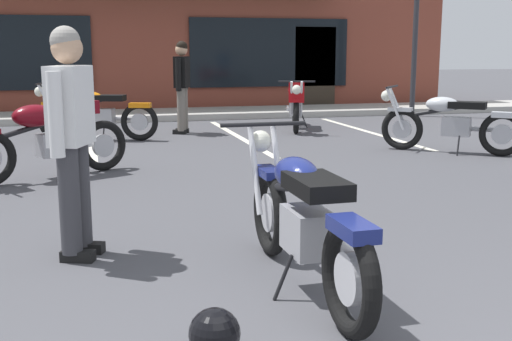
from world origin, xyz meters
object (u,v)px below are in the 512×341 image
(motorcycle_red_sportbike, at_px, (449,122))
(helmet_on_pavement, at_px, (214,334))
(person_in_black_shirt, at_px, (182,81))
(motorcycle_silver_naked, at_px, (96,113))
(person_by_back_row, at_px, (71,129))
(motorcycle_black_cruiser, at_px, (39,135))
(motorcycle_foreground_classic, at_px, (302,217))
(motorcycle_blue_standard, at_px, (296,102))

(motorcycle_red_sportbike, relative_size, helmet_on_pavement, 6.66)
(person_in_black_shirt, distance_m, helmet_on_pavement, 8.80)
(motorcycle_red_sportbike, bearing_deg, motorcycle_silver_naked, 151.64)
(person_by_back_row, bearing_deg, motorcycle_black_cruiser, 98.31)
(motorcycle_foreground_classic, bearing_deg, person_in_black_shirt, 87.22)
(motorcycle_silver_naked, relative_size, motorcycle_blue_standard, 1.00)
(motorcycle_foreground_classic, xyz_separation_m, motorcycle_silver_naked, (-1.16, 7.37, 0.00))
(motorcycle_foreground_classic, relative_size, motorcycle_black_cruiser, 1.10)
(helmet_on_pavement, bearing_deg, motorcycle_foreground_classic, 47.98)
(person_by_back_row, bearing_deg, motorcycle_blue_standard, 60.08)
(motorcycle_silver_naked, distance_m, person_in_black_shirt, 1.70)
(motorcycle_foreground_classic, relative_size, motorcycle_blue_standard, 1.03)
(motorcycle_black_cruiser, bearing_deg, person_by_back_row, -81.69)
(motorcycle_red_sportbike, bearing_deg, motorcycle_foreground_classic, -129.98)
(motorcycle_foreground_classic, bearing_deg, helmet_on_pavement, -132.02)
(motorcycle_red_sportbike, height_order, person_by_back_row, person_by_back_row)
(motorcycle_red_sportbike, distance_m, motorcycle_silver_naked, 5.74)
(motorcycle_black_cruiser, distance_m, helmet_on_pavement, 5.04)
(motorcycle_blue_standard, relative_size, helmet_on_pavement, 7.88)
(person_in_black_shirt, relative_size, helmet_on_pavement, 6.44)
(motorcycle_blue_standard, height_order, helmet_on_pavement, motorcycle_blue_standard)
(motorcycle_black_cruiser, xyz_separation_m, motorcycle_blue_standard, (4.43, 3.82, 0.00))
(motorcycle_red_sportbike, height_order, motorcycle_black_cruiser, same)
(motorcycle_silver_naked, relative_size, helmet_on_pavement, 7.84)
(motorcycle_foreground_classic, height_order, motorcycle_blue_standard, same)
(motorcycle_silver_naked, height_order, person_by_back_row, person_by_back_row)
(person_in_black_shirt, bearing_deg, motorcycle_silver_naked, -161.79)
(motorcycle_black_cruiser, relative_size, motorcycle_blue_standard, 0.93)
(helmet_on_pavement, bearing_deg, person_by_back_row, 110.46)
(motorcycle_foreground_classic, bearing_deg, person_by_back_row, 144.67)
(motorcycle_black_cruiser, height_order, helmet_on_pavement, motorcycle_black_cruiser)
(motorcycle_red_sportbike, bearing_deg, person_in_black_shirt, 137.29)
(motorcycle_red_sportbike, bearing_deg, helmet_on_pavement, -130.29)
(motorcycle_foreground_classic, distance_m, motorcycle_red_sportbike, 6.05)
(motorcycle_red_sportbike, distance_m, person_in_black_shirt, 4.80)
(motorcycle_black_cruiser, xyz_separation_m, motorcycle_silver_naked, (0.69, 3.28, -0.07))
(motorcycle_red_sportbike, height_order, person_in_black_shirt, person_in_black_shirt)
(motorcycle_red_sportbike, relative_size, person_by_back_row, 1.03)
(person_by_back_row, xyz_separation_m, helmet_on_pavement, (0.67, -1.81, -0.82))
(person_in_black_shirt, distance_m, person_by_back_row, 7.11)
(motorcycle_foreground_classic, relative_size, helmet_on_pavement, 8.10)
(motorcycle_silver_naked, xyz_separation_m, person_in_black_shirt, (1.55, 0.51, 0.49))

